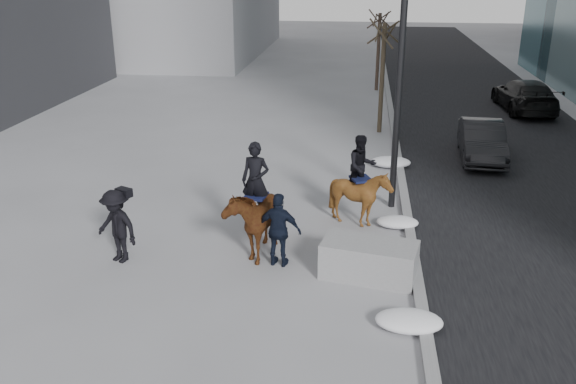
# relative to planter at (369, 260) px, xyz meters

# --- Properties ---
(ground) EXTENTS (120.00, 120.00, 0.00)m
(ground) POSITION_rel_planter_xyz_m (-1.94, -0.08, -0.41)
(ground) COLOR gray
(ground) RESTS_ON ground
(road) EXTENTS (8.00, 90.00, 0.01)m
(road) POSITION_rel_planter_xyz_m (5.06, 9.92, -0.41)
(road) COLOR black
(road) RESTS_ON ground
(curb) EXTENTS (0.25, 90.00, 0.12)m
(curb) POSITION_rel_planter_xyz_m (1.06, 9.92, -0.35)
(curb) COLOR gray
(curb) RESTS_ON ground
(planter) EXTENTS (2.22, 1.43, 0.82)m
(planter) POSITION_rel_planter_xyz_m (0.00, 0.00, 0.00)
(planter) COLOR gray
(planter) RESTS_ON ground
(car_near) EXTENTS (1.66, 4.10, 1.32)m
(car_near) POSITION_rel_planter_xyz_m (3.95, 9.12, 0.25)
(car_near) COLOR black
(car_near) RESTS_ON ground
(car_far) EXTENTS (2.31, 5.15, 1.47)m
(car_far) POSITION_rel_planter_xyz_m (7.18, 16.88, 0.32)
(car_far) COLOR black
(car_far) RESTS_ON ground
(tree_near) EXTENTS (1.20, 1.20, 4.81)m
(tree_near) POSITION_rel_planter_xyz_m (0.46, 12.33, 1.99)
(tree_near) COLOR #382C21
(tree_near) RESTS_ON ground
(tree_far) EXTENTS (1.20, 1.20, 4.46)m
(tree_far) POSITION_rel_planter_xyz_m (0.46, 20.95, 1.82)
(tree_far) COLOR #382A21
(tree_far) RESTS_ON ground
(mounted_left) EXTENTS (1.24, 2.19, 2.68)m
(mounted_left) POSITION_rel_planter_xyz_m (-2.70, 0.96, 0.59)
(mounted_left) COLOR #47190E
(mounted_left) RESTS_ON ground
(mounted_right) EXTENTS (1.72, 1.81, 2.41)m
(mounted_right) POSITION_rel_planter_xyz_m (-0.24, 2.87, 0.56)
(mounted_right) COLOR #532910
(mounted_right) RESTS_ON ground
(feeder) EXTENTS (1.09, 0.95, 1.75)m
(feeder) POSITION_rel_planter_xyz_m (-2.04, 0.32, 0.47)
(feeder) COLOR black
(feeder) RESTS_ON ground
(camera_crew) EXTENTS (1.30, 1.07, 1.75)m
(camera_crew) POSITION_rel_planter_xyz_m (-5.78, 0.08, 0.48)
(camera_crew) COLOR black
(camera_crew) RESTS_ON ground
(lamppost) EXTENTS (0.25, 1.39, 9.09)m
(lamppost) POSITION_rel_planter_xyz_m (0.66, 4.35, 4.58)
(lamppost) COLOR black
(lamppost) RESTS_ON ground
(snow_piles) EXTENTS (1.35, 10.63, 0.34)m
(snow_piles) POSITION_rel_planter_xyz_m (0.76, 3.13, -0.25)
(snow_piles) COLOR white
(snow_piles) RESTS_ON ground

